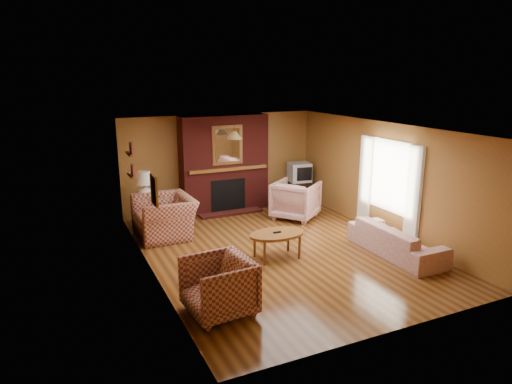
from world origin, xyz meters
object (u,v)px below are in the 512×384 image
coffee_table (277,235)px  table_lamp (144,185)px  floral_armchair (296,200)px  crt_tv (299,172)px  plaid_armchair (218,287)px  plaid_loveseat (165,217)px  side_table (146,214)px  fireplace (224,164)px  floral_sofa (396,240)px  tv_stand (299,192)px

coffee_table → table_lamp: (-1.86, 2.78, 0.55)m
floral_armchair → crt_tv: crt_tv is taller
plaid_armchair → plaid_loveseat: bearing=173.8°
plaid_armchair → table_lamp: (-0.15, 4.26, 0.58)m
plaid_armchair → side_table: 4.26m
fireplace → plaid_armchair: bearing=-112.1°
plaid_loveseat → side_table: (-0.25, 0.70, -0.12)m
floral_sofa → coffee_table: floral_sofa is taller
floral_armchair → crt_tv: 1.43m
coffee_table → side_table: size_ratio=1.75×
coffee_table → crt_tv: crt_tv is taller
floral_sofa → crt_tv: (0.15, 3.95, 0.54)m
side_table → tv_stand: side_table is taller
floral_sofa → floral_armchair: floral_armchair is taller
side_table → tv_stand: bearing=4.8°
plaid_armchair → floral_armchair: size_ratio=0.93×
plaid_armchair → coffee_table: plaid_armchair is taller
side_table → floral_armchair: bearing=-13.3°
plaid_armchair → table_lamp: size_ratio=1.36×
plaid_armchair → floral_sofa: plaid_armchair is taller
floral_armchair → table_lamp: bearing=39.1°
plaid_loveseat → floral_armchair: (3.14, -0.10, 0.02)m
plaid_armchair → side_table: (-0.15, 4.26, -0.11)m
fireplace → plaid_loveseat: size_ratio=1.83×
crt_tv → plaid_armchair: bearing=-131.0°
plaid_loveseat → floral_sofa: bearing=50.5°
floral_sofa → side_table: 5.39m
side_table → plaid_armchair: bearing=-88.0°
floral_sofa → plaid_armchair: bearing=99.7°
side_table → table_lamp: bearing=0.0°
fireplace → floral_sofa: size_ratio=1.18×
fireplace → plaid_armchair: (-1.95, -4.79, -0.76)m
plaid_armchair → tv_stand: 6.10m
floral_armchair → table_lamp: table_lamp is taller
fireplace → side_table: size_ratio=3.87×
table_lamp → floral_sofa: bearing=-42.0°
crt_tv → floral_armchair: bearing=-123.4°
side_table → crt_tv: size_ratio=1.01×
plaid_armchair → crt_tv: size_ratio=1.51×
fireplace → floral_armchair: size_ratio=2.42×
plaid_loveseat → table_lamp: bearing=-162.3°
plaid_armchair → crt_tv: (4.00, 4.60, 0.42)m
floral_sofa → tv_stand: 3.96m
plaid_armchair → floral_sofa: size_ratio=0.46×
plaid_armchair → coffee_table: (1.71, 1.48, 0.03)m
floral_armchair → coffee_table: bearing=104.6°
plaid_loveseat → coffee_table: 2.63m
plaid_armchair → crt_tv: 6.11m
fireplace → table_lamp: bearing=-165.7°
side_table → floral_sofa: bearing=-42.0°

